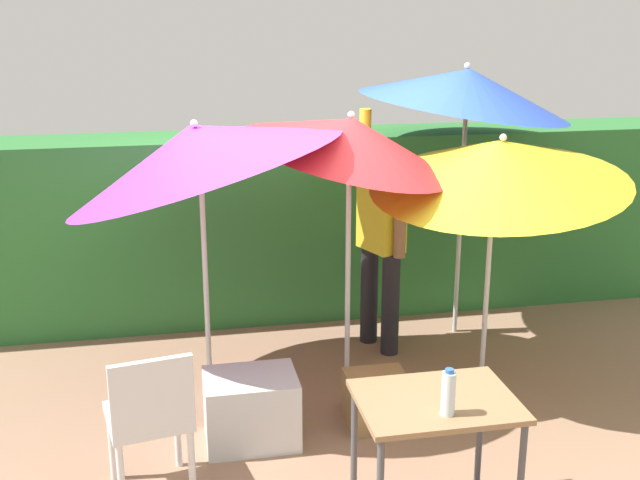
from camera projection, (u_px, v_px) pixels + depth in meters
name	position (u px, v px, depth m)	size (l,w,h in m)	color
ground_plane	(329.00, 405.00, 5.47)	(24.00, 24.00, 0.00)	#937056
hedge_row	(286.00, 224.00, 6.95)	(8.00, 0.70, 1.59)	#2D7033
umbrella_rainbow	(350.00, 138.00, 5.32)	(1.52, 1.48, 2.14)	silver
umbrella_orange	(467.00, 88.00, 6.15)	(1.68, 1.66, 2.31)	silver
umbrella_yellow	(198.00, 150.00, 5.12)	(1.93, 1.88, 2.26)	silver
umbrella_navy	(498.00, 163.00, 5.36)	(1.80, 1.78, 1.96)	silver
person_vendor	(381.00, 235.00, 6.14)	(0.34, 0.55, 1.88)	black
chair_plastic	(150.00, 415.00, 4.32)	(0.51, 0.51, 0.89)	silver
cooler_box	(251.00, 409.00, 4.97)	(0.57, 0.43, 0.45)	silver
crate_cardboard	(376.00, 400.00, 5.19)	(0.40, 0.35, 0.34)	#9E7A4C
folding_table	(436.00, 415.00, 4.04)	(0.80, 0.60, 0.74)	#4C4C51
bottle_water	(448.00, 393.00, 3.83)	(0.07, 0.07, 0.24)	silver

